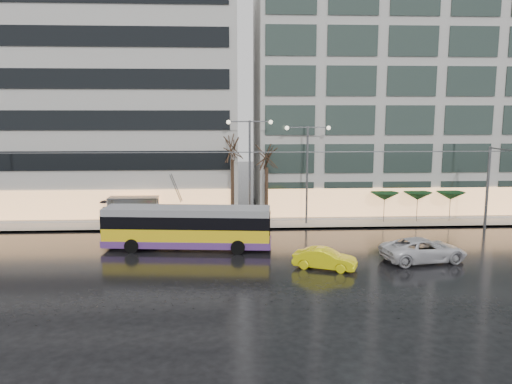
{
  "coord_description": "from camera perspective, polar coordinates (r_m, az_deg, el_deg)",
  "views": [
    {
      "loc": [
        0.32,
        -32.03,
        9.7
      ],
      "look_at": [
        2.24,
        5.0,
        3.87
      ],
      "focal_mm": 35.0,
      "sensor_mm": 36.0,
      "label": 1
    }
  ],
  "objects": [
    {
      "name": "kerb",
      "position": [
        42.23,
        -0.61,
        -4.25
      ],
      "size": [
        80.0,
        0.1,
        0.15
      ],
      "primitive_type": "cube",
      "color": "slate",
      "rests_on": "ground"
    },
    {
      "name": "tree_b",
      "position": [
        43.48,
        1.24,
        4.57
      ],
      "size": [
        3.2,
        3.2,
        7.7
      ],
      "color": "black",
      "rests_on": "sidewalk"
    },
    {
      "name": "parasol_b",
      "position": [
        46.72,
        17.99,
        -0.44
      ],
      "size": [
        2.5,
        2.5,
        2.65
      ],
      "color": "#595B60",
      "rests_on": "sidewalk"
    },
    {
      "name": "street_lamp_far",
      "position": [
        43.53,
        5.88,
        3.63
      ],
      "size": [
        3.96,
        0.36,
        8.53
      ],
      "color": "#595B60",
      "rests_on": "sidewalk"
    },
    {
      "name": "bus_shelter",
      "position": [
        44.28,
        -14.26,
        -1.41
      ],
      "size": [
        4.2,
        1.6,
        2.51
      ],
      "color": "#595B60",
      "rests_on": "sidewalk"
    },
    {
      "name": "sedan_silver",
      "position": [
        35.09,
        18.61,
        -6.27
      ],
      "size": [
        6.0,
        3.48,
        1.57
      ],
      "primitive_type": "imported",
      "rotation": [
        0.0,
        0.0,
        1.73
      ],
      "color": "silver",
      "rests_on": "ground"
    },
    {
      "name": "ground",
      "position": [
        33.47,
        -3.42,
        -7.93
      ],
      "size": [
        140.0,
        140.0,
        0.0
      ],
      "primitive_type": "plane",
      "color": "black",
      "rests_on": "ground"
    },
    {
      "name": "street_lamp_near",
      "position": [
        43.03,
        -0.72,
        3.98
      ],
      "size": [
        3.96,
        0.36,
        9.03
      ],
      "color": "#595B60",
      "rests_on": "sidewalk"
    },
    {
      "name": "pedestrian_c",
      "position": [
        45.66,
        -16.9,
        -2.1
      ],
      "size": [
        1.12,
        1.11,
        2.11
      ],
      "color": "black",
      "rests_on": "sidewalk"
    },
    {
      "name": "pedestrian_b",
      "position": [
        43.16,
        -9.15,
        -2.75
      ],
      "size": [
        1.11,
        1.05,
        1.8
      ],
      "color": "black",
      "rests_on": "sidewalk"
    },
    {
      "name": "trolleybus",
      "position": [
        36.4,
        -7.84,
        -4.17
      ],
      "size": [
        12.16,
        5.2,
        5.55
      ],
      "color": "yellow",
      "rests_on": "ground"
    },
    {
      "name": "building_left",
      "position": [
        53.6,
        -21.02,
        9.9
      ],
      "size": [
        34.0,
        14.0,
        22.0
      ],
      "primitive_type": "cube",
      "color": "beige",
      "rests_on": "sidewalk"
    },
    {
      "name": "taxi_b",
      "position": [
        32.02,
        7.86,
        -7.57
      ],
      "size": [
        4.19,
        2.8,
        1.3
      ],
      "primitive_type": "imported",
      "rotation": [
        0.0,
        0.0,
        1.17
      ],
      "color": "#FFF20D",
      "rests_on": "ground"
    },
    {
      "name": "building_right",
      "position": [
        54.42,
        17.48,
        11.63
      ],
      "size": [
        32.0,
        14.0,
        25.0
      ],
      "primitive_type": "cube",
      "color": "beige",
      "rests_on": "sidewalk"
    },
    {
      "name": "parasol_c",
      "position": [
        47.87,
        21.34,
        -0.4
      ],
      "size": [
        2.5,
        2.5,
        2.65
      ],
      "color": "#595B60",
      "rests_on": "sidewalk"
    },
    {
      "name": "pedestrian_a",
      "position": [
        43.98,
        -12.1,
        -1.88
      ],
      "size": [
        1.26,
        1.27,
        2.19
      ],
      "color": "black",
      "rests_on": "sidewalk"
    },
    {
      "name": "tree_a",
      "position": [
        43.11,
        -2.74,
        5.44
      ],
      "size": [
        3.2,
        3.2,
        8.4
      ],
      "color": "black",
      "rests_on": "sidewalk"
    },
    {
      "name": "catenary",
      "position": [
        40.35,
        -1.98,
        1.16
      ],
      "size": [
        42.24,
        5.12,
        7.0
      ],
      "color": "#595B60",
      "rests_on": "ground"
    },
    {
      "name": "sidewalk",
      "position": [
        47.06,
        -0.86,
        -2.87
      ],
      "size": [
        80.0,
        10.0,
        0.15
      ],
      "primitive_type": "cube",
      "color": "gray",
      "rests_on": "ground"
    },
    {
      "name": "parasol_a",
      "position": [
        45.73,
        14.48,
        -0.48
      ],
      "size": [
        2.5,
        2.5,
        2.65
      ],
      "color": "#595B60",
      "rests_on": "sidewalk"
    }
  ]
}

